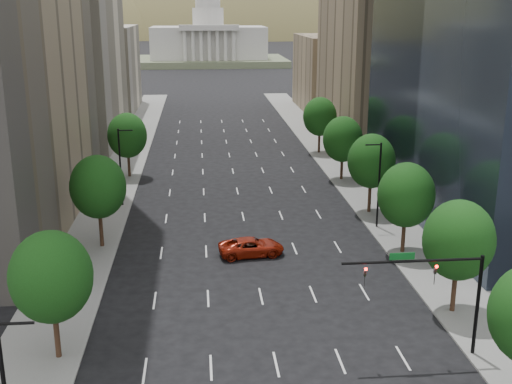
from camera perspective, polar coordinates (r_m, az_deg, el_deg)
name	(u,v)px	position (r m, az deg, el deg)	size (l,w,h in m)	color
sidewalk_left	(99,220)	(70.16, -13.91, -2.44)	(6.00, 200.00, 0.15)	slate
sidewalk_right	(382,212)	(72.13, 11.21, -1.75)	(6.00, 200.00, 0.15)	slate
midrise_cream_left	(71,35)	(110.73, -16.28, 13.32)	(14.00, 30.00, 35.00)	beige
filler_left	(103,69)	(143.79, -13.58, 10.65)	(14.00, 26.00, 18.00)	beige
parking_tan_right	(376,50)	(110.00, 10.66, 12.36)	(14.00, 30.00, 30.00)	#8C7759
filler_right	(333,73)	(142.53, 6.92, 10.53)	(14.00, 26.00, 16.00)	#8C7759
tree_right_1	(459,240)	(48.47, 17.69, -4.14)	(5.20, 5.20, 8.75)	#382316
tree_right_2	(406,195)	(59.16, 13.30, -0.27)	(5.20, 5.20, 8.61)	#382316
tree_right_3	(371,161)	(70.17, 10.29, 2.73)	(5.20, 5.20, 8.89)	#382316
tree_right_4	(343,139)	(83.51, 7.78, 4.70)	(5.20, 5.20, 8.46)	#382316
tree_right_5	(320,117)	(98.85, 5.74, 6.73)	(5.20, 5.20, 8.75)	#382316
tree_left_0	(51,277)	(42.16, -17.87, -7.25)	(5.20, 5.20, 8.75)	#382316
tree_left_1	(98,187)	(60.66, -13.96, 0.44)	(5.20, 5.20, 8.97)	#382316
tree_left_2	(127,135)	(85.83, -11.46, 4.98)	(5.20, 5.20, 8.68)	#382316
streetlight_rn	(378,183)	(65.62, 10.91, 0.81)	(1.70, 0.20, 9.00)	black
streetlight_ln	(121,165)	(73.33, -12.01, 2.38)	(1.70, 0.20, 9.00)	black
traffic_signal	(442,284)	(42.27, 16.34, -7.90)	(9.12, 0.40, 7.38)	black
capitol	(209,42)	(255.83, -4.27, 13.23)	(60.00, 40.00, 35.20)	#596647
foothills	(239,72)	(609.33, -1.49, 10.65)	(720.00, 413.00, 263.00)	brown
car_red_far	(251,247)	(58.54, -0.42, -4.93)	(2.76, 5.98, 1.66)	maroon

